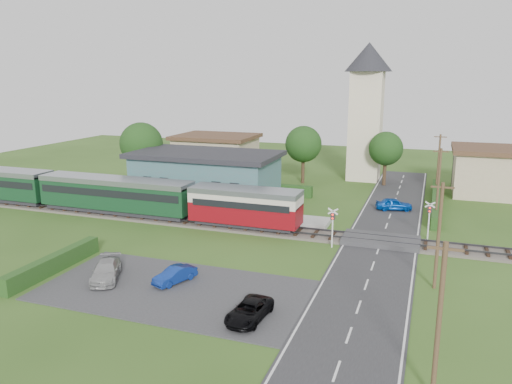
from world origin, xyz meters
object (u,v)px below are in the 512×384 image
(house_west, at_px, (216,154))
(house_east, at_px, (491,171))
(station_building, at_px, (206,175))
(train, at_px, (89,191))
(car_on_road, at_px, (394,204))
(car_park_silver, at_px, (106,270))
(car_park_dark, at_px, (249,311))
(crossing_signal_far, at_px, (429,215))
(church_tower, at_px, (367,102))
(pedestrian_near, at_px, (237,204))
(pedestrian_far, at_px, (129,195))
(crossing_signal_near, at_px, (333,222))
(equipment_hut, at_px, (114,189))
(car_park_blue, at_px, (175,275))

(house_west, relative_size, house_east, 1.23)
(station_building, distance_m, train, 12.53)
(train, relative_size, car_on_road, 11.87)
(station_building, height_order, car_park_silver, station_building)
(house_east, height_order, car_park_dark, house_east)
(house_west, bearing_deg, crossing_signal_far, -35.77)
(church_tower, relative_size, house_east, 2.00)
(church_tower, bearing_deg, car_park_dark, -90.76)
(pedestrian_near, relative_size, pedestrian_far, 0.94)
(crossing_signal_far, distance_m, pedestrian_far, 29.68)
(car_on_road, distance_m, car_park_dark, 27.73)
(station_building, relative_size, car_park_dark, 4.27)
(car_park_silver, bearing_deg, crossing_signal_far, 12.67)
(station_building, relative_size, train, 0.37)
(house_east, relative_size, car_park_silver, 2.14)
(station_building, relative_size, crossing_signal_near, 4.88)
(house_east, distance_m, car_on_road, 14.94)
(train, xyz_separation_m, church_tower, (23.71, 26.00, 8.05))
(equipment_hut, xyz_separation_m, pedestrian_near, (13.83, 0.31, -0.51))
(train, height_order, crossing_signal_near, train)
(station_building, bearing_deg, car_park_silver, -81.64)
(station_building, bearing_deg, equipment_hut, -144.08)
(church_tower, bearing_deg, car_on_road, -71.08)
(train, distance_m, house_west, 23.30)
(church_tower, distance_m, crossing_signal_far, 26.39)
(church_tower, bearing_deg, crossing_signal_near, -87.18)
(station_building, xyz_separation_m, house_east, (30.00, 13.01, 0.10))
(crossing_signal_near, distance_m, car_park_blue, 13.58)
(train, bearing_deg, crossing_signal_near, -5.48)
(house_west, xyz_separation_m, crossing_signal_near, (21.40, -25.41, -0.65))
(house_west, relative_size, pedestrian_near, 6.83)
(church_tower, relative_size, car_park_silver, 4.27)
(church_tower, height_order, pedestrian_far, church_tower)
(car_park_blue, relative_size, car_park_silver, 0.76)
(car_park_silver, xyz_separation_m, pedestrian_far, (-9.44, 17.06, 0.61))
(station_building, bearing_deg, car_park_dark, -60.15)
(crossing_signal_near, xyz_separation_m, car_park_dark, (-1.96, -13.76, -1.54))
(pedestrian_near, bearing_deg, house_west, -83.86)
(church_tower, distance_m, car_park_silver, 42.73)
(crossing_signal_near, height_order, pedestrian_far, crossing_signal_near)
(station_building, bearing_deg, car_on_road, 5.59)
(car_park_blue, xyz_separation_m, pedestrian_far, (-14.07, 16.03, 0.69))
(car_park_silver, distance_m, car_park_dark, 11.27)
(car_on_road, bearing_deg, car_park_blue, 139.29)
(crossing_signal_far, distance_m, pedestrian_near, 17.83)
(station_building, bearing_deg, house_east, 23.44)
(equipment_hut, height_order, car_park_blue, equipment_hut)
(equipment_hut, bearing_deg, train, -102.46)
(station_building, xyz_separation_m, car_park_dark, (14.44, -25.16, -2.09))
(church_tower, distance_m, pedestrian_far, 32.40)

